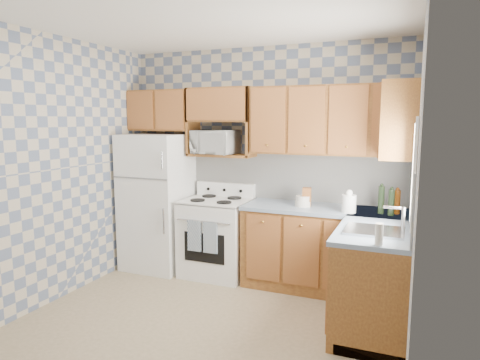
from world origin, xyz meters
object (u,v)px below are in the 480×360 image
object	(u,v)px
electric_kettle	(349,204)
stove_body	(217,238)
refrigerator	(157,202)
microwave	(215,142)

from	to	relation	value
electric_kettle	stove_body	bearing A→B (deg)	175.02
refrigerator	microwave	distance (m)	1.07
refrigerator	microwave	size ratio (longest dim) A/B	3.28
microwave	electric_kettle	size ratio (longest dim) A/B	2.80
stove_body	microwave	distance (m)	1.15
microwave	stove_body	bearing A→B (deg)	-53.86
microwave	electric_kettle	distance (m)	1.73
refrigerator	electric_kettle	world-z (taller)	refrigerator
refrigerator	stove_body	xyz separation A→B (m)	(0.80, 0.03, -0.39)
stove_body	electric_kettle	distance (m)	1.66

